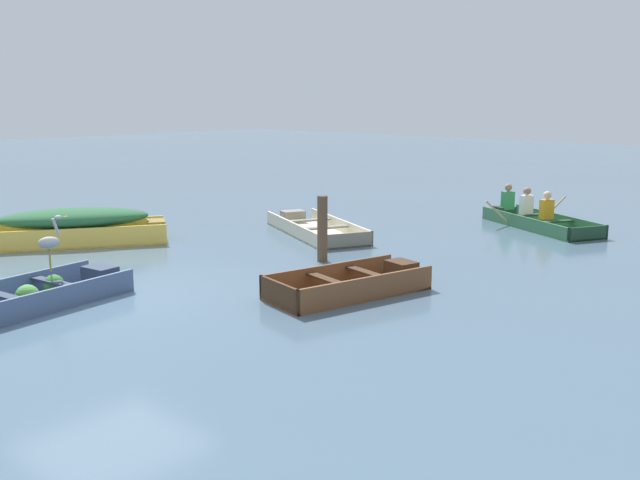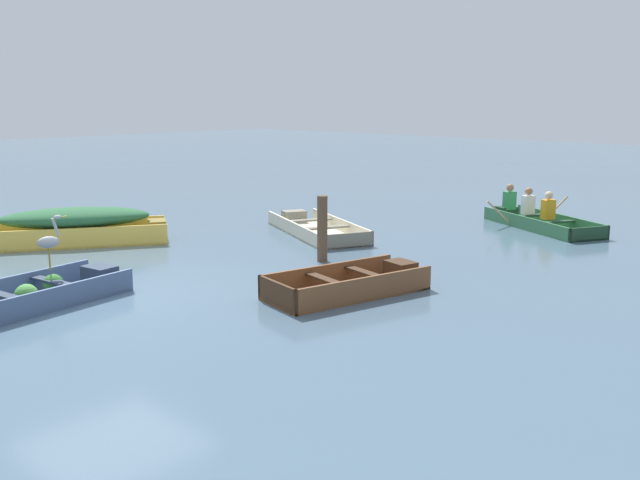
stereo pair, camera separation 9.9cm
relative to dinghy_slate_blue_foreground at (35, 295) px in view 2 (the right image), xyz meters
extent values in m
plane|color=slate|center=(0.27, 0.94, -0.13)|extent=(80.00, 80.00, 0.00)
cube|color=#475B7F|center=(0.00, -0.09, -0.11)|extent=(1.48, 2.94, 0.04)
cube|color=#475B7F|center=(-0.53, -0.15, 0.04)|extent=(0.41, 2.81, 0.35)
cube|color=#475B7F|center=(0.54, -0.02, 0.04)|extent=(0.41, 2.81, 0.35)
cube|color=#273246|center=(-0.15, 1.14, 0.06)|extent=(0.55, 0.42, 0.31)
cube|color=#273246|center=(-0.05, 0.33, 0.12)|extent=(1.04, 0.29, 0.04)
cube|color=#273246|center=(0.06, -0.51, 0.12)|extent=(1.04, 0.29, 0.04)
sphere|color=#387533|center=(-0.20, 0.39, 0.06)|extent=(0.31, 0.31, 0.31)
sphere|color=#4C9342|center=(0.17, -0.21, 0.07)|extent=(0.33, 0.33, 0.33)
cube|color=#E5BC47|center=(-3.57, 2.61, -0.11)|extent=(2.90, 3.66, 0.04)
cube|color=#E5BC47|center=(-4.04, 2.90, 0.07)|extent=(1.96, 3.07, 0.42)
cube|color=#E5BC47|center=(-3.10, 2.31, 0.07)|extent=(1.96, 3.07, 0.42)
cube|color=olive|center=(-2.71, 3.98, 0.09)|extent=(0.63, 0.58, 0.38)
cube|color=olive|center=(-3.28, 3.06, 0.18)|extent=(0.98, 0.70, 0.04)
cube|color=olive|center=(-3.86, 2.15, 0.18)|extent=(0.98, 0.70, 0.04)
ellipsoid|color=#286038|center=(-3.57, 2.61, 0.41)|extent=(2.50, 3.08, 0.41)
cube|color=brown|center=(2.97, 3.46, -0.11)|extent=(1.56, 2.67, 0.04)
cube|color=brown|center=(2.50, 3.57, 0.05)|extent=(0.61, 2.46, 0.38)
cube|color=brown|center=(3.45, 3.35, 0.05)|extent=(0.61, 2.46, 0.38)
cube|color=#3F2716|center=(2.70, 2.26, 0.05)|extent=(1.01, 0.28, 0.38)
cube|color=#3F2716|center=(3.21, 4.51, 0.07)|extent=(0.53, 0.45, 0.34)
cube|color=#3F2716|center=(3.06, 3.83, 0.15)|extent=(0.94, 0.36, 0.04)
cube|color=#3F2716|center=(2.89, 3.10, 0.15)|extent=(0.94, 0.36, 0.04)
cube|color=beige|center=(-0.64, 6.68, -0.11)|extent=(3.44, 2.45, 0.04)
cube|color=beige|center=(-0.88, 6.17, 0.02)|extent=(2.96, 1.44, 0.31)
cube|color=beige|center=(-0.40, 7.18, 0.02)|extent=(2.96, 1.44, 0.31)
cube|color=gray|center=(0.81, 5.99, 0.02)|extent=(0.54, 1.07, 0.31)
cube|color=gray|center=(-1.94, 7.30, 0.03)|extent=(0.55, 0.63, 0.28)
cube|color=gray|center=(-1.08, 6.89, 0.10)|extent=(0.60, 1.03, 0.04)
cube|color=gray|center=(-0.19, 6.47, 0.10)|extent=(0.60, 1.03, 0.04)
cube|color=#387047|center=(2.67, 10.67, -0.11)|extent=(3.28, 2.36, 0.04)
cube|color=#387047|center=(2.45, 10.24, 0.02)|extent=(2.83, 1.49, 0.30)
cube|color=#387047|center=(2.89, 11.10, 0.02)|extent=(2.83, 1.49, 0.30)
cube|color=#1E3D27|center=(4.05, 9.96, 0.02)|extent=(0.51, 0.93, 0.30)
cube|color=#1E3D27|center=(1.42, 11.31, 0.03)|extent=(0.53, 0.57, 0.27)
cube|color=#1E3D27|center=(2.25, 10.89, 0.09)|extent=(0.56, 0.89, 0.04)
cube|color=#1E3D27|center=(3.09, 10.45, 0.09)|extent=(0.56, 0.89, 0.04)
cube|color=orange|center=(2.83, 10.59, 0.33)|extent=(0.29, 0.33, 0.44)
sphere|color=beige|center=(2.83, 10.59, 0.65)|extent=(0.18, 0.18, 0.18)
cube|color=white|center=(2.18, 10.92, 0.33)|extent=(0.29, 0.33, 0.44)
sphere|color=#9E7051|center=(2.18, 10.92, 0.65)|extent=(0.18, 0.18, 0.18)
cube|color=#338C4C|center=(1.52, 11.26, 0.33)|extent=(0.29, 0.33, 0.44)
sphere|color=#9E7051|center=(1.52, 11.26, 0.65)|extent=(0.18, 0.18, 0.18)
cylinder|color=tan|center=(1.80, 10.20, 0.22)|extent=(0.33, 0.59, 0.55)
cylinder|color=tan|center=(2.55, 11.64, 0.22)|extent=(0.33, 0.59, 0.55)
cylinder|color=olive|center=(-0.35, 0.42, 0.41)|extent=(0.02, 0.02, 0.35)
cylinder|color=olive|center=(-0.29, 0.41, 0.41)|extent=(0.02, 0.02, 0.35)
ellipsoid|color=#93999E|center=(-0.32, 0.41, 0.68)|extent=(0.22, 0.35, 0.18)
cylinder|color=#93999E|center=(-0.29, 0.53, 0.90)|extent=(0.07, 0.12, 0.28)
ellipsoid|color=#93999E|center=(-0.28, 0.57, 1.05)|extent=(0.09, 0.12, 0.06)
cone|color=gold|center=(-0.25, 0.64, 1.05)|extent=(0.05, 0.10, 0.02)
cylinder|color=brown|center=(1.19, 4.86, 0.47)|extent=(0.19, 0.19, 1.21)
camera|label=1|loc=(9.70, -4.58, 2.83)|focal=40.00mm
camera|label=2|loc=(9.77, -4.51, 2.83)|focal=40.00mm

